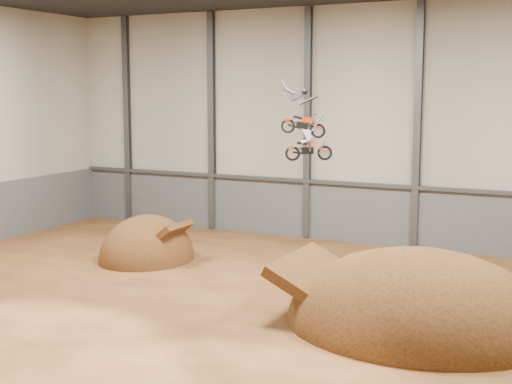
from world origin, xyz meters
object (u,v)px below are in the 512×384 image
Objects in this scene: takeoff_ramp at (147,260)px; landing_ramp at (417,325)px; fmx_rider_b at (302,109)px; fmx_rider_a at (309,139)px.

landing_ramp is (15.66, -4.33, 0.00)m from takeoff_ramp.
landing_ramp is at bearing -37.47° from fmx_rider_b.
fmx_rider_a is (9.05, 0.64, 6.71)m from takeoff_ramp.
landing_ramp is at bearing -59.16° from fmx_rider_a.
fmx_rider_b reaches higher than takeoff_ramp.
landing_ramp is 4.63× the size of fmx_rider_a.
fmx_rider_a is 0.82× the size of fmx_rider_b.
fmx_rider_b is at bearing -99.93° from fmx_rider_a.
fmx_rider_b reaches higher than landing_ramp.
takeoff_ramp is 2.53× the size of fmx_rider_a.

